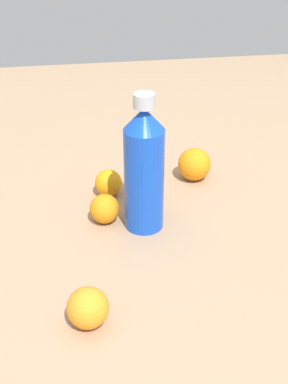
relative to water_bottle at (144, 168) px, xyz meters
The scene contains 6 objects.
ground_plane 0.14m from the water_bottle, 113.50° to the right, with size 2.40×2.40×0.00m, color #9E7F60.
water_bottle is the anchor object (origin of this frame).
orange_0 0.25m from the water_bottle, 49.21° to the left, with size 0.08×0.08×0.08m, color orange.
orange_1 0.13m from the water_bottle, 161.61° to the left, with size 0.06×0.06×0.06m, color orange.
orange_2 0.31m from the water_bottle, 116.91° to the right, with size 0.07×0.07×0.07m, color orange.
orange_3 0.18m from the water_bottle, 114.45° to the left, with size 0.06×0.06×0.06m, color orange.
Camera 1 is at (-0.12, -0.81, 0.60)m, focal length 46.68 mm.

